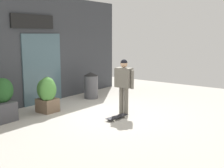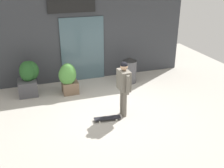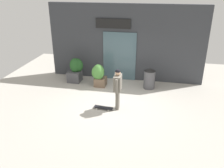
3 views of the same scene
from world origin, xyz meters
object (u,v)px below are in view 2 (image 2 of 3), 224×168
(skateboard, at_px, (107,118))
(planter_box_right, at_px, (68,77))
(skateboarder, at_px, (124,83))
(trash_bin, at_px, (129,70))
(planter_box_left, at_px, (28,78))

(skateboard, height_order, planter_box_right, planter_box_right)
(skateboarder, relative_size, planter_box_right, 1.49)
(skateboarder, height_order, trash_bin, skateboarder)
(skateboarder, relative_size, trash_bin, 1.68)
(skateboard, bearing_deg, planter_box_right, -65.71)
(planter_box_right, distance_m, trash_bin, 2.30)
(skateboard, height_order, planter_box_left, planter_box_left)
(skateboarder, distance_m, planter_box_left, 3.37)
(skateboard, relative_size, planter_box_left, 0.65)
(trash_bin, bearing_deg, planter_box_left, 178.35)
(planter_box_right, relative_size, trash_bin, 1.13)
(planter_box_left, distance_m, trash_bin, 3.52)
(skateboarder, distance_m, skateboard, 1.06)
(skateboard, bearing_deg, trash_bin, -119.05)
(skateboarder, xyz_separation_m, planter_box_left, (-2.46, 2.26, -0.38))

